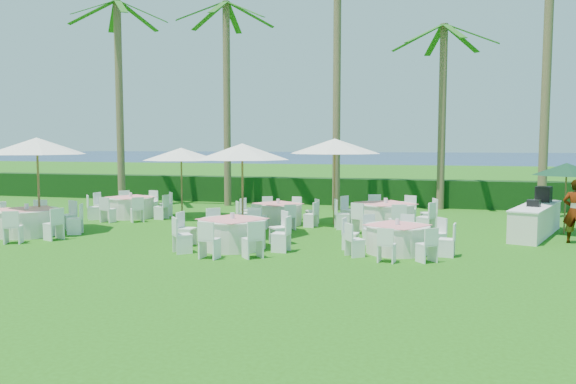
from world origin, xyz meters
name	(u,v)px	position (x,y,z in m)	size (l,w,h in m)	color
ground	(190,250)	(0.00, 0.00, 0.00)	(120.00, 120.00, 0.00)	#22590F
hedge	(299,190)	(0.00, 12.00, 0.60)	(34.00, 1.00, 1.20)	black
ocean	(406,157)	(0.00, 102.00, 0.00)	(260.00, 260.00, 0.00)	#07104E
banquet_table_a	(27,221)	(-5.84, 0.92, 0.43)	(3.17, 3.17, 0.98)	silver
banquet_table_b	(233,233)	(0.99, 0.53, 0.42)	(3.20, 3.20, 0.97)	silver
banquet_table_c	(397,238)	(5.29, 1.08, 0.38)	(2.89, 2.89, 0.88)	silver
banquet_table_d	(131,207)	(-4.96, 5.43, 0.41)	(3.14, 3.14, 0.95)	silver
banquet_table_e	(278,213)	(0.94, 5.11, 0.39)	(2.92, 2.92, 0.89)	silver
banquet_table_f	(386,215)	(4.62, 5.14, 0.45)	(3.33, 3.33, 1.01)	silver
umbrella_a	(37,146)	(-5.79, 1.43, 2.73)	(2.92, 2.92, 2.99)	brown
umbrella_b	(242,152)	(0.52, 2.65, 2.56)	(2.94, 2.94, 2.81)	brown
umbrella_c	(181,154)	(-3.04, 5.83, 2.41)	(2.93, 2.93, 2.64)	brown
umbrella_d	(335,146)	(2.81, 5.65, 2.71)	(3.13, 3.13, 2.97)	brown
umbrella_green	(567,169)	(10.10, 5.47, 2.02)	(2.01, 2.01, 2.21)	brown
buffet_table	(536,219)	(9.19, 4.95, 0.50)	(2.10, 4.07, 1.43)	silver
staff_person	(575,211)	(10.01, 3.72, 0.91)	(0.66, 0.44, 1.82)	gray
palm_a	(119,94)	(-7.20, 8.48, 4.93)	(4.39, 4.21, 8.94)	brown
palm_b	(227,94)	(-2.89, 10.24, 4.98)	(4.11, 4.40, 9.04)	brown
palm_c	(337,63)	(2.13, 9.85, 6.13)	(4.29, 4.35, 11.29)	brown
palm_d	(442,107)	(6.38, 11.30, 4.33)	(4.37, 4.25, 7.78)	brown
palm_e	(547,63)	(9.99, 8.93, 5.72)	(4.27, 4.36, 10.49)	brown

